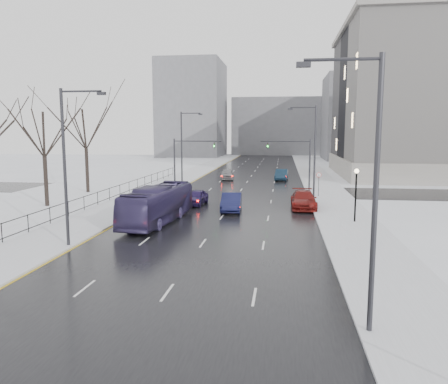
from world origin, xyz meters
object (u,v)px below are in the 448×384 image
at_px(streetlight_r_mid, 313,149).
at_px(sedan_right_far, 304,200).
at_px(tree_park_d, 47,207).
at_px(sedan_center_far, 227,174).
at_px(mast_signal_left, 183,158).
at_px(streetlight_r_near, 369,182).
at_px(streetlight_l_far, 183,145).
at_px(bus, 158,204).
at_px(streetlight_l_near, 68,160).
at_px(sedan_center_near, 196,197).
at_px(mast_signal_right, 301,159).
at_px(lamppost_r_mid, 356,187).
at_px(sedan_right_near, 232,202).
at_px(no_uturn_sign, 319,177).
at_px(sedan_right_distant, 281,175).
at_px(tree_park_e, 88,193).

bearing_deg(streetlight_r_mid, sedan_right_far, -104.85).
relative_size(tree_park_d, sedan_center_far, 2.54).
relative_size(tree_park_d, mast_signal_left, 1.92).
distance_m(streetlight_r_near, streetlight_l_far, 45.06).
bearing_deg(bus, streetlight_r_near, -49.29).
relative_size(streetlight_r_mid, streetlight_l_near, 1.00).
distance_m(bus, sedan_center_far, 32.77).
distance_m(mast_signal_left, sedan_center_near, 12.08).
xyz_separation_m(streetlight_l_far, bus, (3.37, -23.90, -4.07)).
relative_size(mast_signal_left, sedan_center_near, 1.45).
relative_size(tree_park_d, mast_signal_right, 1.92).
relative_size(lamppost_r_mid, sedan_center_far, 0.87).
xyz_separation_m(lamppost_r_mid, sedan_right_near, (-10.50, 4.02, -2.06)).
bearing_deg(no_uturn_sign, mast_signal_left, 166.40).
bearing_deg(mast_signal_left, streetlight_r_near, -67.82).
distance_m(streetlight_r_near, bus, 22.63).
height_order(tree_park_d, no_uturn_sign, tree_park_d).
bearing_deg(streetlight_r_mid, sedan_center_near, -165.69).
xyz_separation_m(streetlight_l_near, lamppost_r_mid, (19.17, 10.00, -2.67)).
bearing_deg(no_uturn_sign, streetlight_l_far, 155.27).
bearing_deg(sedan_right_distant, sedan_right_near, -95.69).
relative_size(sedan_right_near, sedan_center_far, 1.04).
bearing_deg(sedan_right_distant, tree_park_e, -140.00).
height_order(mast_signal_right, mast_signal_left, same).
relative_size(bus, sedan_right_near, 2.12).
height_order(lamppost_r_mid, sedan_right_near, lamppost_r_mid).
relative_size(streetlight_r_near, mast_signal_left, 1.54).
height_order(bus, sedan_right_far, bus).
height_order(streetlight_l_far, bus, streetlight_l_far).
bearing_deg(sedan_right_far, mast_signal_left, 140.70).
distance_m(sedan_right_near, sedan_right_far, 7.09).
bearing_deg(streetlight_r_near, sedan_right_distant, 93.56).
relative_size(tree_park_e, sedan_right_distant, 2.67).
bearing_deg(bus, sedan_center_far, 92.58).
bearing_deg(streetlight_r_mid, no_uturn_sign, 75.52).
distance_m(tree_park_e, bus, 20.85).
relative_size(no_uturn_sign, sedan_right_near, 0.53).
bearing_deg(sedan_center_near, streetlight_r_mid, 18.83).
xyz_separation_m(no_uturn_sign, sedan_center_near, (-12.67, -6.97, -1.50)).
distance_m(streetlight_l_near, sedan_center_far, 41.38).
xyz_separation_m(streetlight_r_mid, sedan_center_near, (-11.64, -2.97, -4.81)).
bearing_deg(no_uturn_sign, streetlight_r_mid, -104.48).
height_order(mast_signal_right, sedan_center_far, mast_signal_right).
xyz_separation_m(mast_signal_right, bus, (-12.13, -19.90, -2.56)).
bearing_deg(sedan_center_far, sedan_right_distant, -6.18).
distance_m(tree_park_d, streetlight_r_near, 35.80).
height_order(tree_park_d, streetlight_r_near, streetlight_r_near).
relative_size(mast_signal_left, sedan_right_far, 1.12).
relative_size(sedan_right_near, sedan_right_far, 0.88).
bearing_deg(no_uturn_sign, bus, -131.36).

